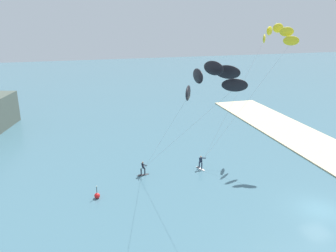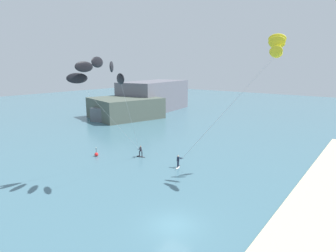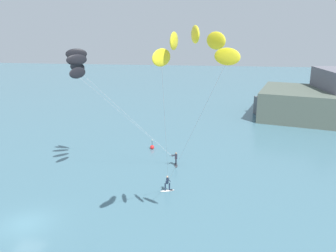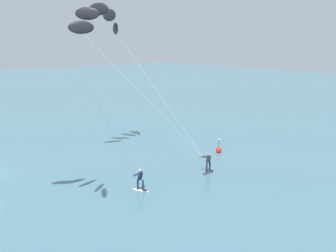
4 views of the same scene
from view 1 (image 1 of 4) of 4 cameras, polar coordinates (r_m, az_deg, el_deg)
The scene contains 4 objects.
ground_plane at distance 35.61m, azimuth 24.24°, elevation -12.80°, with size 240.00×240.00×0.00m, color #426B7A.
kitesurfer_nearshore at distance 27.14m, azimuth 7.05°, elevation 7.19°, with size 12.32×8.03×14.06m.
kitesurfer_mid_water at distance 44.03m, azimuth 17.57°, elevation 13.83°, with size 6.70×12.48×16.48m.
marker_buoy at distance 35.04m, azimuth -11.89°, elevation -11.42°, with size 0.56×0.56×1.38m.
Camera 1 is at (-22.88, 21.02, 17.39)m, focal length 36.08 mm.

